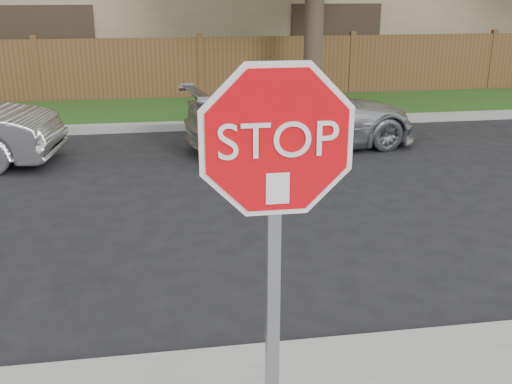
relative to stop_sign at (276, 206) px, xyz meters
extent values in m
plane|color=black|center=(0.56, 1.48, -1.83)|extent=(90.00, 90.00, 0.00)
cube|color=gray|center=(0.56, 9.63, -1.75)|extent=(70.00, 0.30, 0.15)
cube|color=#1E4714|center=(0.56, 11.28, -1.77)|extent=(70.00, 3.00, 0.12)
cube|color=brown|center=(0.56, 12.88, -1.03)|extent=(70.00, 0.12, 1.60)
cylinder|color=#382B21|center=(3.06, 11.18, 0.13)|extent=(0.44, 0.44, 3.92)
cube|color=gray|center=(0.00, 0.05, -0.58)|extent=(0.06, 0.06, 2.30)
cylinder|color=white|center=(0.00, -0.02, 0.32)|extent=(1.01, 0.02, 1.01)
cylinder|color=red|center=(0.00, -0.03, 0.32)|extent=(0.93, 0.02, 0.93)
cube|color=white|center=(0.00, -0.05, 0.10)|extent=(0.11, 0.00, 0.15)
imported|color=#B0B5B8|center=(2.02, 7.82, -1.22)|extent=(4.45, 2.40, 1.23)
camera|label=1|loc=(-0.52, -2.61, 0.98)|focal=42.00mm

